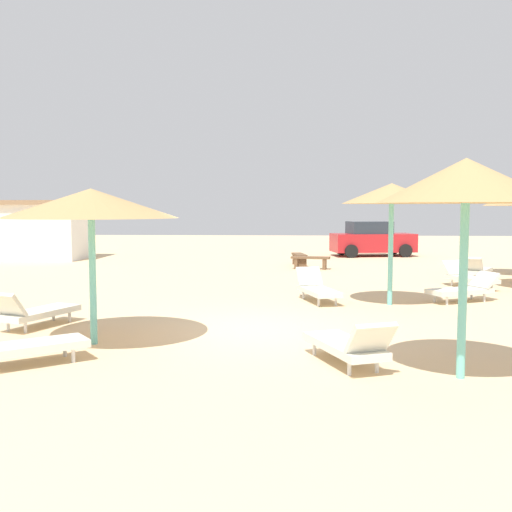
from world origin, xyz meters
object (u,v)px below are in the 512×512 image
lounger_6 (464,289)px  lounger_7 (35,311)px  bench_0 (310,260)px  parasol_2 (91,204)px  parasol_1 (392,194)px  lounger_2 (19,345)px  parasol_4 (466,182)px  bench_1 (299,257)px  lounger_1 (317,289)px  lounger_3 (477,270)px  lounger_4 (348,345)px  beach_cabana (46,229)px  lounger_0 (468,277)px  parked_car (372,240)px

lounger_6 → lounger_7: size_ratio=1.01×
bench_0 → parasol_2: bearing=-108.2°
parasol_1 → lounger_2: parasol_1 is taller
parasol_4 → bench_1: size_ratio=1.96×
lounger_1 → bench_1: 9.31m
parasol_2 → lounger_3: parasol_2 is taller
lounger_3 → lounger_6: bearing=-110.8°
lounger_2 → lounger_4: (4.91, 0.33, 0.00)m
lounger_4 → lounger_7: (-5.91, 2.47, 0.00)m
lounger_7 → bench_1: lounger_7 is taller
beach_cabana → parasol_4: bearing=-53.3°
parasol_4 → parasol_2: bearing=163.4°
lounger_0 → lounger_1: (-4.60, -2.78, 0.00)m
parked_car → beach_cabana: beach_cabana is taller
lounger_6 → beach_cabana: beach_cabana is taller
lounger_1 → bench_0: bearing=89.2°
lounger_0 → lounger_4: (-4.43, -8.87, 0.00)m
beach_cabana → lounger_4: bearing=-55.6°
parasol_4 → beach_cabana: size_ratio=0.75×
lounger_7 → parked_car: bearing=63.1°
parasol_4 → lounger_1: size_ratio=1.56×
parasol_2 → lounger_2: 2.67m
parasol_2 → parasol_4: parasol_4 is taller
lounger_4 → lounger_6: (3.53, 6.25, -0.01)m
parasol_2 → parasol_4: bearing=-16.6°
parked_car → lounger_3: bearing=-77.2°
lounger_4 → parasol_1: bearing=74.4°
parasol_2 → lounger_3: (9.63, 9.85, -2.11)m
lounger_4 → lounger_7: size_ratio=1.00×
parasol_1 → lounger_6: size_ratio=1.50×
lounger_7 → bench_0: (5.85, 11.55, 0.02)m
parasol_1 → parasol_4: parasol_4 is taller
parasol_1 → bench_1: bearing=101.8°
lounger_1 → parasol_2: bearing=-129.8°
lounger_4 → lounger_0: bearing=63.5°
parasol_1 → lounger_6: bearing=17.6°
bench_0 → parked_car: (3.27, 6.45, 0.48)m
lounger_6 → lounger_4: bearing=-119.5°
parasol_1 → lounger_2: bearing=-137.4°
lounger_7 → lounger_2: bearing=-70.2°
lounger_0 → lounger_1: bearing=-148.9°
lounger_2 → bench_1: (4.43, 15.73, 0.02)m
bench_0 → bench_1: size_ratio=1.00×
parasol_1 → bench_0: bearing=101.0°
parasol_2 → lounger_7: parasol_2 is taller
parasol_2 → parked_car: size_ratio=0.70×
parasol_1 → parasol_4: size_ratio=0.98×
parasol_1 → lounger_6: 3.15m
bench_0 → bench_1: bearing=106.5°
lounger_4 → beach_cabana: 21.80m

